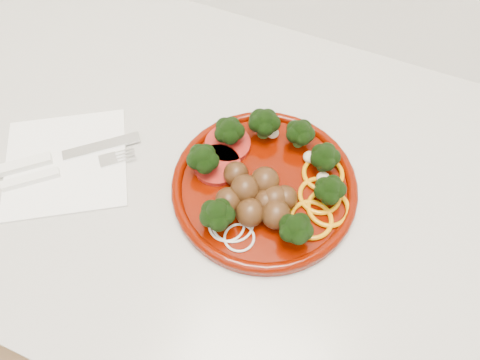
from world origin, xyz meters
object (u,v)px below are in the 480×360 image
at_px(napkin, 66,163).
at_px(fork, 47,175).
at_px(knife, 47,159).
at_px(plate, 266,180).

distance_m(napkin, fork, 0.03).
bearing_deg(napkin, fork, -104.83).
bearing_deg(fork, knife, 83.00).
bearing_deg(plate, napkin, -165.08).
distance_m(plate, knife, 0.30).
bearing_deg(knife, napkin, -22.66).
bearing_deg(knife, fork, -97.00).
height_order(plate, knife, plate).
relative_size(plate, knife, 1.53).
bearing_deg(napkin, knife, -160.81).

